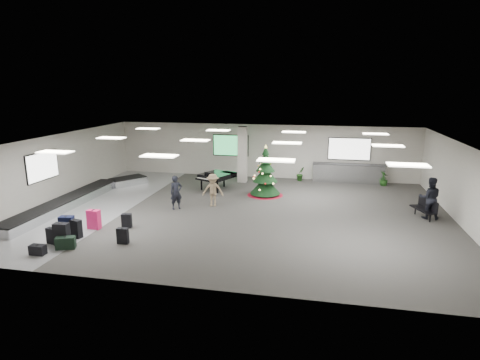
% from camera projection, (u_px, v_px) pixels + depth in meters
% --- Properties ---
extents(ground, '(18.00, 18.00, 0.00)m').
position_uv_depth(ground, '(240.00, 212.00, 17.81)').
color(ground, '#353330').
rests_on(ground, ground).
extents(room_envelope, '(18.02, 14.02, 3.21)m').
position_uv_depth(room_envelope, '(235.00, 157.00, 17.99)').
color(room_envelope, '#B8B2A8').
rests_on(room_envelope, ground).
extents(baggage_carousel, '(2.28, 9.71, 0.43)m').
position_uv_depth(baggage_carousel, '(80.00, 198.00, 19.21)').
color(baggage_carousel, silver).
rests_on(baggage_carousel, ground).
extents(service_counter, '(4.05, 0.65, 1.08)m').
position_uv_depth(service_counter, '(348.00, 173.00, 23.05)').
color(service_counter, silver).
rests_on(service_counter, ground).
extents(suitcase_0, '(0.53, 0.31, 0.82)m').
position_uv_depth(suitcase_0, '(62.00, 234.00, 14.04)').
color(suitcase_0, black).
rests_on(suitcase_0, ground).
extents(suitcase_1, '(0.49, 0.33, 0.71)m').
position_uv_depth(suitcase_1, '(76.00, 229.00, 14.72)').
color(suitcase_1, black).
rests_on(suitcase_1, ground).
extents(pink_suitcase, '(0.49, 0.29, 0.78)m').
position_uv_depth(pink_suitcase, '(94.00, 219.00, 15.63)').
color(pink_suitcase, '#E81E5F').
rests_on(pink_suitcase, ground).
extents(suitcase_3, '(0.42, 0.29, 0.59)m').
position_uv_depth(suitcase_3, '(127.00, 221.00, 15.77)').
color(suitcase_3, black).
rests_on(suitcase_3, ground).
extents(navy_suitcase, '(0.55, 0.38, 0.80)m').
position_uv_depth(navy_suitcase, '(67.00, 226.00, 14.84)').
color(navy_suitcase, black).
rests_on(navy_suitcase, ground).
extents(suitcase_5, '(0.42, 0.30, 0.60)m').
position_uv_depth(suitcase_5, '(52.00, 236.00, 14.19)').
color(suitcase_5, black).
rests_on(suitcase_5, ground).
extents(green_duffel, '(0.70, 0.53, 0.44)m').
position_uv_depth(green_duffel, '(66.00, 243.00, 13.77)').
color(green_duffel, black).
rests_on(green_duffel, ground).
extents(suitcase_7, '(0.40, 0.23, 0.59)m').
position_uv_depth(suitcase_7, '(123.00, 236.00, 14.20)').
color(suitcase_7, black).
rests_on(suitcase_7, ground).
extents(black_duffel, '(0.51, 0.29, 0.35)m').
position_uv_depth(black_duffel, '(38.00, 250.00, 13.29)').
color(black_duffel, black).
rests_on(black_duffel, ground).
extents(christmas_tree, '(1.83, 1.83, 2.61)m').
position_uv_depth(christmas_tree, '(265.00, 178.00, 20.29)').
color(christmas_tree, maroon).
rests_on(christmas_tree, ground).
extents(grand_piano, '(1.97, 2.18, 1.02)m').
position_uv_depth(grand_piano, '(216.00, 176.00, 21.48)').
color(grand_piano, black).
rests_on(grand_piano, ground).
extents(bench, '(0.89, 1.41, 0.85)m').
position_uv_depth(bench, '(425.00, 207.00, 16.86)').
color(bench, black).
rests_on(bench, ground).
extents(traveler_a, '(0.67, 0.65, 1.54)m').
position_uv_depth(traveler_a, '(176.00, 193.00, 18.04)').
color(traveler_a, black).
rests_on(traveler_a, ground).
extents(traveler_b, '(1.05, 0.69, 1.52)m').
position_uv_depth(traveler_b, '(213.00, 190.00, 18.50)').
color(traveler_b, '#8E7758').
rests_on(traveler_b, ground).
extents(traveler_bench, '(0.91, 0.74, 1.78)m').
position_uv_depth(traveler_bench, '(430.00, 198.00, 16.74)').
color(traveler_bench, black).
rests_on(traveler_bench, ground).
extents(potted_plant_left, '(0.59, 0.58, 0.84)m').
position_uv_depth(potted_plant_left, '(300.00, 174.00, 23.47)').
color(potted_plant_left, '#144016').
rests_on(potted_plant_left, ground).
extents(potted_plant_right, '(0.61, 0.61, 0.78)m').
position_uv_depth(potted_plant_right, '(384.00, 179.00, 22.33)').
color(potted_plant_right, '#144016').
rests_on(potted_plant_right, ground).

